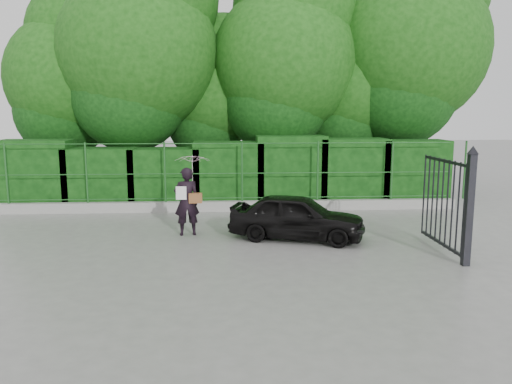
{
  "coord_description": "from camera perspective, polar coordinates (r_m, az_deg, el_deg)",
  "views": [
    {
      "loc": [
        -0.11,
        -10.39,
        3.02
      ],
      "look_at": [
        0.62,
        1.3,
        1.1
      ],
      "focal_mm": 35.0,
      "sensor_mm": 36.0,
      "label": 1
    }
  ],
  "objects": [
    {
      "name": "kerb",
      "position": [
        15.17,
        -3.1,
        -1.61
      ],
      "size": [
        14.0,
        0.25,
        0.3
      ],
      "primitive_type": "cube",
      "color": "#9E9E99",
      "rests_on": "ground"
    },
    {
      "name": "car",
      "position": [
        11.84,
        4.71,
        -2.81
      ],
      "size": [
        3.42,
        2.21,
        1.08
      ],
      "primitive_type": "imported",
      "rotation": [
        0.0,
        0.0,
        1.25
      ],
      "color": "black",
      "rests_on": "ground"
    },
    {
      "name": "hedge",
      "position": [
        16.02,
        -2.77,
        2.14
      ],
      "size": [
        14.2,
        1.2,
        2.23
      ],
      "color": "black",
      "rests_on": "ground"
    },
    {
      "name": "fence",
      "position": [
        15.01,
        -2.29,
        2.33
      ],
      "size": [
        14.13,
        0.06,
        1.8
      ],
      "color": "#1F5620",
      "rests_on": "kerb"
    },
    {
      "name": "woman",
      "position": [
        12.18,
        -7.54,
        0.95
      ],
      "size": [
        0.9,
        0.86,
        1.97
      ],
      "color": "black",
      "rests_on": "ground"
    },
    {
      "name": "ground",
      "position": [
        10.82,
        -2.88,
        -6.91
      ],
      "size": [
        80.0,
        80.0,
        0.0
      ],
      "primitive_type": "plane",
      "color": "gray"
    },
    {
      "name": "trees",
      "position": [
        18.24,
        0.38,
        14.33
      ],
      "size": [
        17.1,
        6.15,
        8.08
      ],
      "color": "black",
      "rests_on": "ground"
    },
    {
      "name": "gate",
      "position": [
        10.91,
        22.06,
        -1.05
      ],
      "size": [
        0.22,
        2.33,
        2.36
      ],
      "color": "black",
      "rests_on": "ground"
    }
  ]
}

